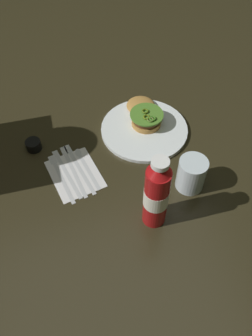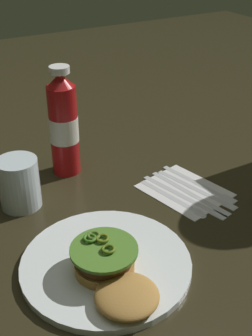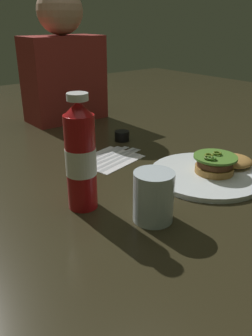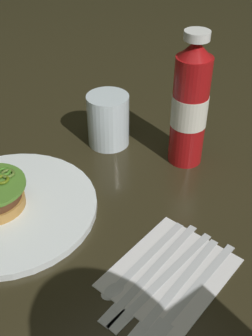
{
  "view_description": "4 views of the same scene",
  "coord_description": "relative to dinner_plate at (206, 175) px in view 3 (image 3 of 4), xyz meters",
  "views": [
    {
      "loc": [
        -0.68,
        0.11,
        0.84
      ],
      "look_at": [
        -0.07,
        -0.04,
        0.04
      ],
      "focal_mm": 36.89,
      "sensor_mm": 36.0,
      "label": 1
    },
    {
      "loc": [
        0.63,
        -0.41,
        0.53
      ],
      "look_at": [
        -0.05,
        -0.02,
        0.08
      ],
      "focal_mm": 47.74,
      "sensor_mm": 36.0,
      "label": 2
    },
    {
      "loc": [
        -0.58,
        -0.67,
        0.39
      ],
      "look_at": [
        -0.08,
        -0.05,
        0.04
      ],
      "focal_mm": 37.31,
      "sensor_mm": 36.0,
      "label": 3
    },
    {
      "loc": [
        0.26,
        0.37,
        0.48
      ],
      "look_at": [
        -0.05,
        -0.04,
        0.09
      ],
      "focal_mm": 44.48,
      "sensor_mm": 36.0,
      "label": 4
    }
  ],
  "objects": [
    {
      "name": "fork_utensil",
      "position": [
        -0.12,
        0.3,
        -0.0
      ],
      "size": [
        0.2,
        0.06,
        0.0
      ],
      "color": "silver",
      "rests_on": "napkin"
    },
    {
      "name": "burger_sandwich",
      "position": [
        0.05,
        -0.01,
        0.03
      ],
      "size": [
        0.19,
        0.11,
        0.05
      ],
      "color": "#B27D3B",
      "rests_on": "dinner_plate"
    },
    {
      "name": "condiment_cup",
      "position": [
        0.01,
        0.37,
        0.01
      ],
      "size": [
        0.05,
        0.05,
        0.03
      ],
      "primitive_type": "cylinder",
      "color": "black",
      "rests_on": "ground_plane"
    },
    {
      "name": "dinner_plate",
      "position": [
        0.0,
        0.0,
        0.0
      ],
      "size": [
        0.29,
        0.29,
        0.01
      ],
      "primitive_type": "cylinder",
      "color": "white",
      "rests_on": "ground_plane"
    },
    {
      "name": "butter_knife",
      "position": [
        -0.1,
        0.25,
        -0.0
      ],
      "size": [
        0.22,
        0.07,
        0.0
      ],
      "color": "silver",
      "rests_on": "napkin"
    },
    {
      "name": "water_glass",
      "position": [
        -0.25,
        -0.07,
        0.05
      ],
      "size": [
        0.08,
        0.08,
        0.11
      ],
      "primitive_type": "cylinder",
      "color": "silver",
      "rests_on": "ground_plane"
    },
    {
      "name": "ketchup_bottle",
      "position": [
        -0.33,
        0.07,
        0.11
      ],
      "size": [
        0.07,
        0.07,
        0.25
      ],
      "color": "#A81214",
      "rests_on": "ground_plane"
    },
    {
      "name": "steak_knife",
      "position": [
        -0.11,
        0.29,
        -0.0
      ],
      "size": [
        0.21,
        0.07,
        0.0
      ],
      "color": "silver",
      "rests_on": "napkin"
    },
    {
      "name": "spoon_utensil",
      "position": [
        -0.09,
        0.22,
        -0.0
      ],
      "size": [
        0.18,
        0.06,
        0.0
      ],
      "color": "silver",
      "rests_on": "napkin"
    },
    {
      "name": "napkin",
      "position": [
        -0.13,
        0.26,
        -0.0
      ],
      "size": [
        0.2,
        0.18,
        0.0
      ],
      "primitive_type": "cube",
      "rotation": [
        0.0,
        0.0,
        0.22
      ],
      "color": "silver",
      "rests_on": "ground_plane"
    },
    {
      "name": "ground_plane",
      "position": [
        -0.11,
        0.15,
        -0.01
      ],
      "size": [
        3.0,
        3.0,
        0.0
      ],
      "primitive_type": "plane",
      "color": "#2C2717"
    },
    {
      "name": "diner_person",
      "position": [
        0.0,
        0.73,
        0.22
      ],
      "size": [
        0.3,
        0.17,
        0.49
      ],
      "color": "maroon",
      "rests_on": "ground_plane"
    },
    {
      "name": "table_knife",
      "position": [
        -0.1,
        0.26,
        -0.0
      ],
      "size": [
        0.22,
        0.05,
        0.0
      ],
      "color": "silver",
      "rests_on": "napkin"
    }
  ]
}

